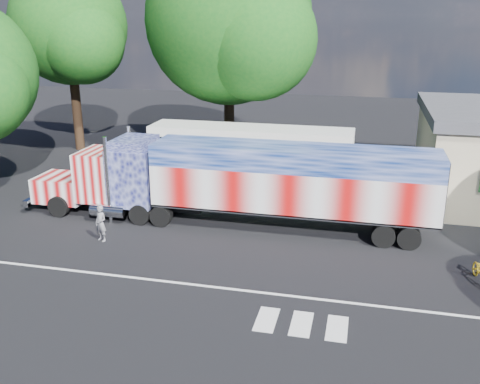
% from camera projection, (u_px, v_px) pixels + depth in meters
% --- Properties ---
extents(ground, '(100.00, 100.00, 0.00)m').
position_uv_depth(ground, '(224.00, 254.00, 23.45)').
color(ground, black).
extents(lane_markings, '(30.00, 2.67, 0.01)m').
position_uv_depth(lane_markings, '(243.00, 301.00, 19.59)').
color(lane_markings, silver).
rests_on(lane_markings, ground).
extents(semi_truck, '(20.78, 3.28, 4.43)m').
position_uv_depth(semi_truck, '(240.00, 181.00, 26.05)').
color(semi_truck, black).
rests_on(semi_truck, ground).
extents(coach_bus, '(12.29, 2.86, 3.58)m').
position_uv_depth(coach_bus, '(250.00, 155.00, 32.54)').
color(coach_bus, white).
rests_on(coach_bus, ground).
extents(woman, '(0.73, 0.62, 1.71)m').
position_uv_depth(woman, '(101.00, 223.00, 24.58)').
color(woman, slate).
rests_on(woman, ground).
extents(tree_n_mid, '(11.68, 11.13, 15.19)m').
position_uv_depth(tree_n_mid, '(231.00, 21.00, 35.40)').
color(tree_n_mid, black).
rests_on(tree_n_mid, ground).
extents(tree_nw_a, '(8.89, 8.46, 13.44)m').
position_uv_depth(tree_nw_a, '(70.00, 27.00, 38.87)').
color(tree_nw_a, black).
rests_on(tree_nw_a, ground).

